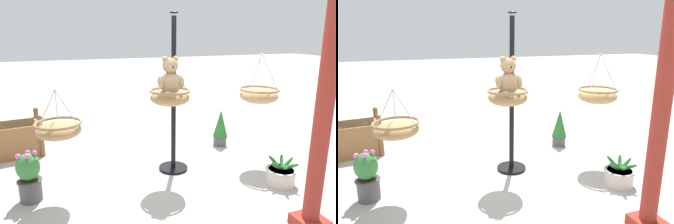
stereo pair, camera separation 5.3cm
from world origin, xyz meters
TOP-DOWN VIEW (x-y plane):
  - ground_plane at (0.00, 0.00)m, footprint 40.00×40.00m
  - display_pole_central at (-0.14, -0.09)m, footprint 0.44×0.44m
  - hanging_basket_with_teddy at (0.01, 0.16)m, footprint 0.56×0.56m
  - teddy_bear at (0.01, 0.19)m, footprint 0.37×0.34m
  - hanging_basket_left_high at (-1.48, 0.10)m, footprint 0.61×0.61m
  - hanging_basket_right_low at (1.48, 0.22)m, footprint 0.57×0.57m
  - greenhouse_pillar_right at (-1.00, 1.80)m, footprint 0.33×0.33m
  - wooden_planter_box at (2.24, -1.57)m, footprint 1.04×0.80m
  - potted_plant_tall_leafy at (-1.33, -0.77)m, footprint 0.27×0.27m
  - potted_plant_bushy_green at (1.87, 0.16)m, footprint 0.30×0.30m
  - potted_plant_small_succulent at (-1.37, 0.87)m, footprint 0.45×0.45m

SIDE VIEW (x-z plane):
  - ground_plane at x=0.00m, z-range 0.00..0.00m
  - potted_plant_small_succulent at x=-1.37m, z-range -0.05..0.33m
  - wooden_planter_box at x=2.24m, z-range -0.06..0.66m
  - potted_plant_bushy_green at x=1.87m, z-range -0.01..0.65m
  - potted_plant_tall_leafy at x=-1.33m, z-range 0.00..0.68m
  - display_pole_central at x=-0.14m, z-range -0.45..1.87m
  - hanging_basket_right_low at x=1.48m, z-range 0.61..1.22m
  - hanging_basket_left_high at x=-1.48m, z-range 0.73..1.49m
  - hanging_basket_with_teddy at x=0.01m, z-range 0.92..1.49m
  - greenhouse_pillar_right at x=-1.00m, z-range -0.05..2.62m
  - teddy_bear at x=0.01m, z-range 1.17..1.71m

